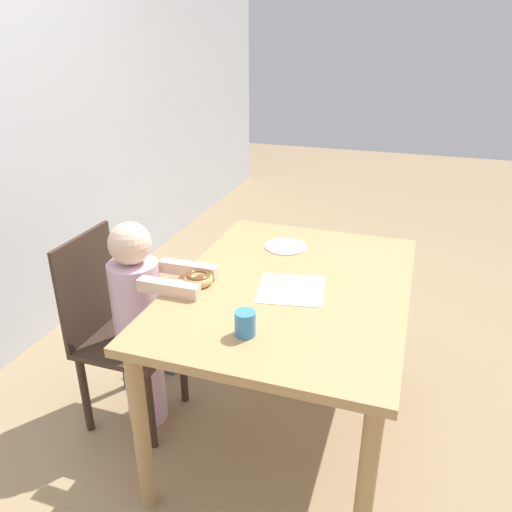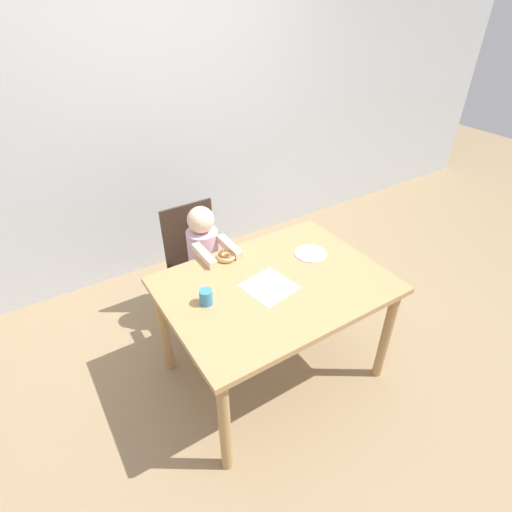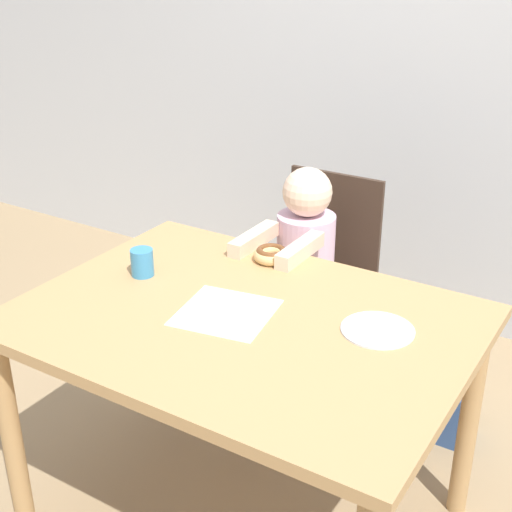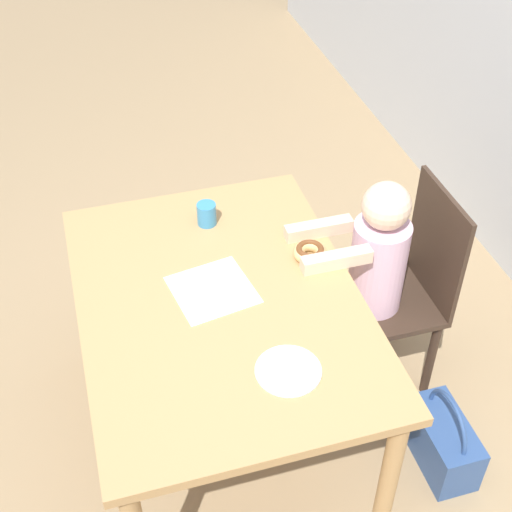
# 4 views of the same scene
# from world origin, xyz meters

# --- Properties ---
(ground_plane) EXTENTS (12.00, 12.00, 0.00)m
(ground_plane) POSITION_xyz_m (0.00, 0.00, 0.00)
(ground_plane) COLOR #997F5B
(wall_back) EXTENTS (8.00, 0.05, 2.50)m
(wall_back) POSITION_xyz_m (0.00, 1.59, 1.25)
(wall_back) COLOR silver
(wall_back) RESTS_ON ground_plane
(dining_table) EXTENTS (1.25, 0.91, 0.74)m
(dining_table) POSITION_xyz_m (0.00, 0.00, 0.65)
(dining_table) COLOR tan
(dining_table) RESTS_ON ground_plane
(chair) EXTENTS (0.38, 0.39, 0.89)m
(chair) POSITION_xyz_m (-0.14, 0.75, 0.45)
(chair) COLOR #38281E
(chair) RESTS_ON ground_plane
(child_figure) EXTENTS (0.23, 0.44, 0.97)m
(child_figure) POSITION_xyz_m (-0.14, 0.63, 0.51)
(child_figure) COLOR silver
(child_figure) RESTS_ON ground_plane
(donut) EXTENTS (0.12, 0.12, 0.05)m
(donut) POSITION_xyz_m (-0.12, 0.35, 0.76)
(donut) COLOR #DBB270
(donut) RESTS_ON dining_table
(napkin) EXTENTS (0.29, 0.29, 0.00)m
(napkin) POSITION_xyz_m (-0.05, -0.01, 0.74)
(napkin) COLOR white
(napkin) RESTS_ON dining_table
(handbag) EXTENTS (0.33, 0.17, 0.35)m
(handbag) POSITION_xyz_m (0.33, 0.75, 0.12)
(handbag) COLOR #2D4C84
(handbag) RESTS_ON ground_plane
(cup) EXTENTS (0.07, 0.07, 0.09)m
(cup) POSITION_xyz_m (-0.41, 0.05, 0.78)
(cup) COLOR teal
(cup) RESTS_ON dining_table
(plate) EXTENTS (0.20, 0.20, 0.01)m
(plate) POSITION_xyz_m (0.35, 0.12, 0.74)
(plate) COLOR silver
(plate) RESTS_ON dining_table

